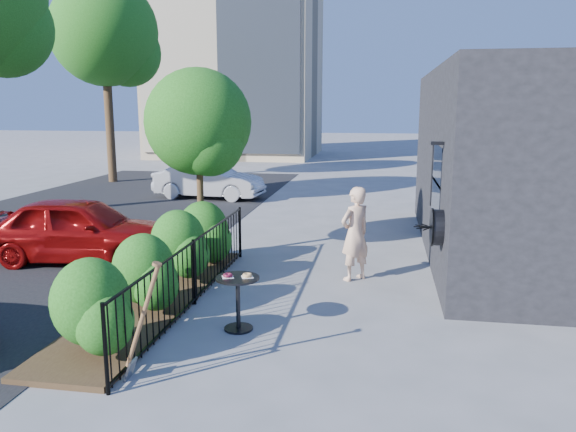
% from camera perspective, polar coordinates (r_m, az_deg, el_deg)
% --- Properties ---
extents(ground, '(120.00, 120.00, 0.00)m').
position_cam_1_polar(ground, '(9.15, -0.37, -9.49)').
color(ground, gray).
rests_on(ground, ground).
extents(shop_building, '(6.22, 9.00, 4.00)m').
position_cam_1_polar(shop_building, '(13.58, 26.87, 4.78)').
color(shop_building, black).
rests_on(shop_building, ground).
extents(fence, '(0.05, 6.05, 1.10)m').
position_cam_1_polar(fence, '(9.33, -9.53, -5.59)').
color(fence, black).
rests_on(fence, ground).
extents(planting_bed, '(1.30, 6.00, 0.08)m').
position_cam_1_polar(planting_bed, '(9.74, -13.36, -8.25)').
color(planting_bed, '#382616').
rests_on(planting_bed, ground).
extents(shrubs, '(1.10, 5.60, 1.24)m').
position_cam_1_polar(shrubs, '(9.59, -12.76, -4.39)').
color(shrubs, '#1C5413').
rests_on(shrubs, ground).
extents(patio_tree, '(2.20, 2.20, 3.94)m').
position_cam_1_polar(patio_tree, '(11.80, -8.87, 8.78)').
color(patio_tree, '#3F2B19').
rests_on(patio_tree, ground).
extents(street, '(9.00, 30.00, 0.01)m').
position_cam_1_polar(street, '(14.60, -26.26, -2.77)').
color(street, black).
rests_on(street, ground).
extents(street_tree_far, '(4.40, 4.40, 8.28)m').
position_cam_1_polar(street_tree_far, '(25.28, -18.05, 16.73)').
color(street_tree_far, '#3F2B19').
rests_on(street_tree_far, ground).
extents(cafe_table, '(0.64, 0.64, 0.85)m').
position_cam_1_polar(cafe_table, '(8.23, -5.11, -7.84)').
color(cafe_table, black).
rests_on(cafe_table, ground).
extents(woman, '(0.76, 0.75, 1.77)m').
position_cam_1_polar(woman, '(10.50, 6.83, -1.81)').
color(woman, beige).
rests_on(woman, ground).
extents(shovel, '(0.52, 0.20, 1.51)m').
position_cam_1_polar(shovel, '(6.94, -14.78, -10.91)').
color(shovel, brown).
rests_on(shovel, ground).
extents(car_red, '(4.17, 2.01, 1.37)m').
position_cam_1_polar(car_red, '(12.50, -20.35, -1.27)').
color(car_red, maroon).
rests_on(car_red, ground).
extents(car_silver, '(3.95, 1.72, 1.27)m').
position_cam_1_polar(car_silver, '(20.01, -8.04, 3.59)').
color(car_silver, '#B8B8BD').
rests_on(car_silver, ground).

